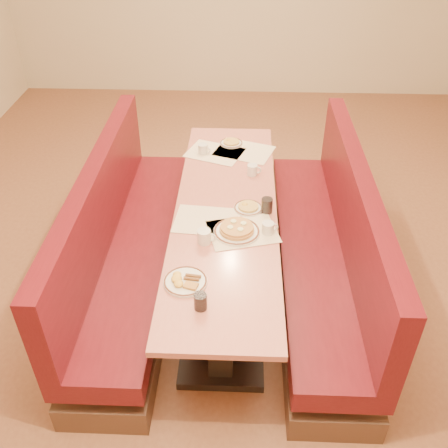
{
  "coord_description": "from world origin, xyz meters",
  "views": [
    {
      "loc": [
        0.1,
        -2.82,
        2.72
      ],
      "look_at": [
        0.0,
        -0.31,
        0.85
      ],
      "focal_mm": 40.0,
      "sensor_mm": 36.0,
      "label": 1
    }
  ],
  "objects_px": {
    "booth_left": "(127,249)",
    "soda_tumbler_near": "(200,302)",
    "booth_right": "(326,255)",
    "coffee_mug_b": "(205,236)",
    "eggs_plate": "(185,281)",
    "coffee_mug_c": "(253,170)",
    "soda_tumbler_mid": "(267,206)",
    "pancake_plate": "(237,230)",
    "diner_table": "(226,251)",
    "coffee_mug_d": "(203,149)",
    "coffee_mug_a": "(268,228)"
  },
  "relations": [
    {
      "from": "diner_table",
      "to": "coffee_mug_d",
      "type": "relative_size",
      "value": 23.78
    },
    {
      "from": "diner_table",
      "to": "soda_tumbler_near",
      "type": "xyz_separation_m",
      "value": [
        -0.1,
        -0.94,
        0.42
      ]
    },
    {
      "from": "coffee_mug_b",
      "to": "eggs_plate",
      "type": "bearing_deg",
      "value": -95.23
    },
    {
      "from": "pancake_plate",
      "to": "coffee_mug_c",
      "type": "height_order",
      "value": "coffee_mug_c"
    },
    {
      "from": "diner_table",
      "to": "soda_tumbler_near",
      "type": "relative_size",
      "value": 25.39
    },
    {
      "from": "soda_tumbler_near",
      "to": "booth_right",
      "type": "bearing_deg",
      "value": 48.46
    },
    {
      "from": "pancake_plate",
      "to": "coffee_mug_b",
      "type": "relative_size",
      "value": 2.46
    },
    {
      "from": "booth_left",
      "to": "soda_tumbler_near",
      "type": "height_order",
      "value": "booth_left"
    },
    {
      "from": "booth_right",
      "to": "coffee_mug_d",
      "type": "relative_size",
      "value": 23.78
    },
    {
      "from": "booth_right",
      "to": "coffee_mug_b",
      "type": "height_order",
      "value": "booth_right"
    },
    {
      "from": "diner_table",
      "to": "soda_tumbler_near",
      "type": "bearing_deg",
      "value": -96.11
    },
    {
      "from": "coffee_mug_c",
      "to": "soda_tumbler_near",
      "type": "xyz_separation_m",
      "value": [
        -0.29,
        -1.4,
        0.01
      ]
    },
    {
      "from": "booth_left",
      "to": "coffee_mug_b",
      "type": "xyz_separation_m",
      "value": [
        0.61,
        -0.37,
        0.44
      ]
    },
    {
      "from": "coffee_mug_d",
      "to": "soda_tumbler_mid",
      "type": "relative_size",
      "value": 0.99
    },
    {
      "from": "booth_left",
      "to": "coffee_mug_a",
      "type": "relative_size",
      "value": 23.11
    },
    {
      "from": "coffee_mug_b",
      "to": "soda_tumbler_near",
      "type": "relative_size",
      "value": 1.23
    },
    {
      "from": "booth_left",
      "to": "soda_tumbler_near",
      "type": "distance_m",
      "value": 1.21
    },
    {
      "from": "booth_right",
      "to": "pancake_plate",
      "type": "distance_m",
      "value": 0.82
    },
    {
      "from": "booth_left",
      "to": "coffee_mug_a",
      "type": "xyz_separation_m",
      "value": [
        1.02,
        -0.27,
        0.43
      ]
    },
    {
      "from": "eggs_plate",
      "to": "soda_tumbler_near",
      "type": "xyz_separation_m",
      "value": [
        0.11,
        -0.19,
        0.03
      ]
    },
    {
      "from": "coffee_mug_c",
      "to": "booth_left",
      "type": "bearing_deg",
      "value": -149.85
    },
    {
      "from": "booth_left",
      "to": "eggs_plate",
      "type": "relative_size",
      "value": 9.94
    },
    {
      "from": "pancake_plate",
      "to": "soda_tumbler_near",
      "type": "xyz_separation_m",
      "value": [
        -0.18,
        -0.67,
        0.03
      ]
    },
    {
      "from": "coffee_mug_c",
      "to": "soda_tumbler_mid",
      "type": "xyz_separation_m",
      "value": [
        0.09,
        -0.49,
        0.01
      ]
    },
    {
      "from": "diner_table",
      "to": "pancake_plate",
      "type": "bearing_deg",
      "value": -73.37
    },
    {
      "from": "coffee_mug_c",
      "to": "soda_tumbler_mid",
      "type": "bearing_deg",
      "value": -75.88
    },
    {
      "from": "soda_tumbler_near",
      "to": "pancake_plate",
      "type": "bearing_deg",
      "value": 74.83
    },
    {
      "from": "booth_left",
      "to": "coffee_mug_b",
      "type": "height_order",
      "value": "booth_left"
    },
    {
      "from": "booth_left",
      "to": "coffee_mug_a",
      "type": "bearing_deg",
      "value": -14.67
    },
    {
      "from": "pancake_plate",
      "to": "soda_tumbler_near",
      "type": "bearing_deg",
      "value": -105.17
    },
    {
      "from": "coffee_mug_a",
      "to": "soda_tumbler_near",
      "type": "height_order",
      "value": "soda_tumbler_near"
    },
    {
      "from": "eggs_plate",
      "to": "coffee_mug_a",
      "type": "height_order",
      "value": "coffee_mug_a"
    },
    {
      "from": "booth_right",
      "to": "coffee_mug_d",
      "type": "xyz_separation_m",
      "value": [
        -0.94,
        0.78,
        0.43
      ]
    },
    {
      "from": "eggs_plate",
      "to": "soda_tumbler_near",
      "type": "relative_size",
      "value": 2.56
    },
    {
      "from": "soda_tumbler_mid",
      "to": "eggs_plate",
      "type": "bearing_deg",
      "value": -123.92
    },
    {
      "from": "booth_right",
      "to": "eggs_plate",
      "type": "height_order",
      "value": "booth_right"
    },
    {
      "from": "soda_tumbler_mid",
      "to": "pancake_plate",
      "type": "bearing_deg",
      "value": -129.11
    },
    {
      "from": "booth_right",
      "to": "coffee_mug_b",
      "type": "distance_m",
      "value": 1.03
    },
    {
      "from": "booth_left",
      "to": "coffee_mug_b",
      "type": "distance_m",
      "value": 0.84
    },
    {
      "from": "coffee_mug_d",
      "to": "pancake_plate",
      "type": "bearing_deg",
      "value": -49.72
    },
    {
      "from": "booth_right",
      "to": "soda_tumbler_near",
      "type": "relative_size",
      "value": 25.39
    },
    {
      "from": "diner_table",
      "to": "pancake_plate",
      "type": "height_order",
      "value": "pancake_plate"
    },
    {
      "from": "booth_right",
      "to": "coffee_mug_c",
      "type": "bearing_deg",
      "value": 139.6
    },
    {
      "from": "diner_table",
      "to": "soda_tumbler_near",
      "type": "distance_m",
      "value": 1.04
    },
    {
      "from": "coffee_mug_a",
      "to": "coffee_mug_b",
      "type": "bearing_deg",
      "value": 178.36
    },
    {
      "from": "booth_right",
      "to": "coffee_mug_b",
      "type": "xyz_separation_m",
      "value": [
        -0.85,
        -0.37,
        0.44
      ]
    },
    {
      "from": "soda_tumbler_mid",
      "to": "coffee_mug_c",
      "type": "bearing_deg",
      "value": 100.77
    },
    {
      "from": "booth_left",
      "to": "coffee_mug_c",
      "type": "height_order",
      "value": "booth_left"
    },
    {
      "from": "coffee_mug_a",
      "to": "coffee_mug_d",
      "type": "height_order",
      "value": "same"
    },
    {
      "from": "coffee_mug_b",
      "to": "booth_left",
      "type": "bearing_deg",
      "value": 156.61
    }
  ]
}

